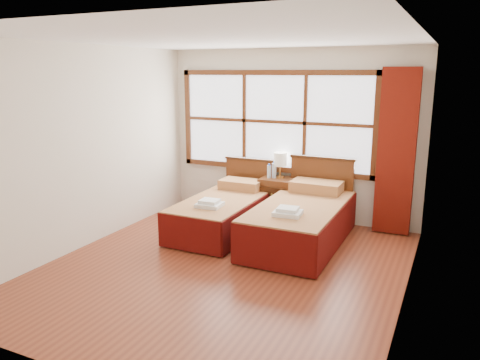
% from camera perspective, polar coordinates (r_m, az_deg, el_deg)
% --- Properties ---
extents(floor, '(4.50, 4.50, 0.00)m').
position_cam_1_polar(floor, '(5.60, -1.94, -10.65)').
color(floor, brown).
rests_on(floor, ground).
extents(ceiling, '(4.50, 4.50, 0.00)m').
position_cam_1_polar(ceiling, '(5.14, -2.17, 16.92)').
color(ceiling, white).
rests_on(ceiling, wall_back).
extents(wall_back, '(4.00, 0.00, 4.00)m').
position_cam_1_polar(wall_back, '(7.27, 6.11, 5.46)').
color(wall_back, silver).
rests_on(wall_back, floor).
extents(wall_left, '(0.00, 4.50, 4.50)m').
position_cam_1_polar(wall_left, '(6.37, -18.30, 3.80)').
color(wall_left, silver).
rests_on(wall_left, floor).
extents(wall_right, '(0.00, 4.50, 4.50)m').
position_cam_1_polar(wall_right, '(4.67, 20.33, 0.46)').
color(wall_right, silver).
rests_on(wall_right, floor).
extents(window, '(3.16, 0.06, 1.56)m').
position_cam_1_polar(window, '(7.29, 4.18, 7.11)').
color(window, white).
rests_on(window, wall_back).
extents(curtain, '(0.50, 0.16, 2.30)m').
position_cam_1_polar(curtain, '(6.80, 18.54, 3.22)').
color(curtain, maroon).
rests_on(curtain, wall_back).
extents(bed_left, '(0.94, 1.96, 0.91)m').
position_cam_1_polar(bed_left, '(6.77, -1.94, -3.89)').
color(bed_left, '#371B0B').
rests_on(bed_left, floor).
extents(bed_right, '(1.05, 2.07, 1.02)m').
position_cam_1_polar(bed_right, '(6.34, 7.52, -4.89)').
color(bed_right, '#371B0B').
rests_on(bed_right, floor).
extents(nightstand, '(0.50, 0.49, 0.66)m').
position_cam_1_polar(nightstand, '(7.26, 4.56, -2.33)').
color(nightstand, '#572B13').
rests_on(nightstand, floor).
extents(towels_left, '(0.34, 0.30, 0.10)m').
position_cam_1_polar(towels_left, '(6.28, -3.73, -2.89)').
color(towels_left, white).
rests_on(towels_left, bed_left).
extents(towels_right, '(0.35, 0.31, 0.10)m').
position_cam_1_polar(towels_right, '(5.73, 5.84, -3.87)').
color(towels_right, white).
rests_on(towels_right, bed_right).
extents(lamp, '(0.20, 0.20, 0.39)m').
position_cam_1_polar(lamp, '(7.16, 4.93, 2.45)').
color(lamp, '#C3883E').
rests_on(lamp, nightstand).
extents(bottle_near, '(0.06, 0.06, 0.22)m').
position_cam_1_polar(bottle_near, '(7.16, 3.56, 1.05)').
color(bottle_near, silver).
rests_on(bottle_near, nightstand).
extents(bottle_far, '(0.07, 0.07, 0.26)m').
position_cam_1_polar(bottle_far, '(7.17, 4.19, 1.19)').
color(bottle_far, silver).
rests_on(bottle_far, nightstand).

